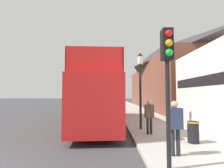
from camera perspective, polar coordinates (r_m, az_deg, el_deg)
name	(u,v)px	position (r m, az deg, el deg)	size (l,w,h in m)	color
ground_plane	(80,109)	(25.86, -10.34, -8.07)	(144.00, 144.00, 0.00)	#3D3D3F
sidewalk	(133,110)	(22.70, 6.97, -8.56)	(3.87, 108.00, 0.14)	#ADAAA3
brick_terrace_rear	(162,77)	(27.74, 15.94, 2.15)	(6.00, 25.01, 9.50)	brown
tour_bus	(97,97)	(12.33, -4.83, -4.28)	(3.00, 10.82, 4.12)	red
parked_car_ahead_of_bus	(109,107)	(21.28, -0.89, -7.36)	(1.99, 4.21, 1.36)	maroon
pedestrian_nearest	(175,122)	(6.08, 19.87, -11.72)	(0.46, 0.25, 1.74)	#232328
pedestrian_second	(149,114)	(8.95, 12.07, -9.45)	(0.43, 0.24, 1.66)	#232328
traffic_signal	(168,65)	(4.94, 17.68, 5.84)	(0.28, 0.42, 3.72)	black
lamp_post_nearest	(140,76)	(10.14, 9.21, 2.74)	(0.35, 0.35, 4.36)	black
lamp_post_second	(123,83)	(19.43, 3.70, 0.24)	(0.35, 0.35, 4.64)	black
litter_bin	(193,131)	(8.00, 24.98, -13.82)	(0.48, 0.48, 0.86)	black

